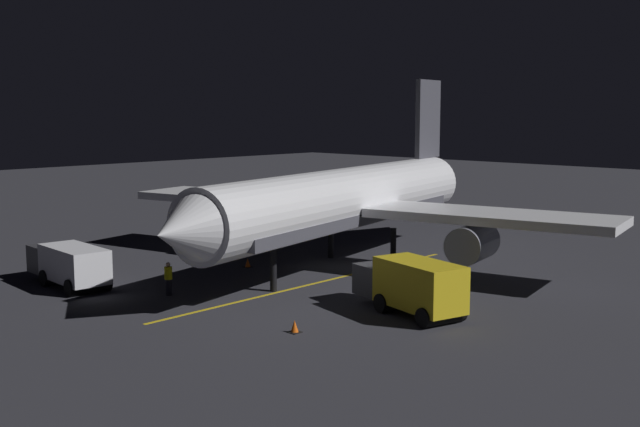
{
  "coord_description": "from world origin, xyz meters",
  "views": [
    {
      "loc": [
        -31.14,
        34.66,
        9.53
      ],
      "look_at": [
        0.0,
        2.0,
        3.5
      ],
      "focal_mm": 43.94,
      "sensor_mm": 36.0,
      "label": 1
    }
  ],
  "objects_px": {
    "traffic_cone_near_left": "(248,263)",
    "traffic_cone_near_right": "(295,327)",
    "baggage_truck": "(69,265)",
    "airliner": "(348,202)",
    "catering_truck": "(412,286)",
    "ground_crew_worker": "(168,278)"
  },
  "relations": [
    {
      "from": "traffic_cone_near_left",
      "to": "traffic_cone_near_right",
      "type": "distance_m",
      "value": 14.38
    },
    {
      "from": "baggage_truck",
      "to": "traffic_cone_near_right",
      "type": "xyz_separation_m",
      "value": [
        -15.11,
        -2.21,
        -0.94
      ]
    },
    {
      "from": "baggage_truck",
      "to": "traffic_cone_near_left",
      "type": "distance_m",
      "value": 10.56
    },
    {
      "from": "airliner",
      "to": "traffic_cone_near_right",
      "type": "distance_m",
      "value": 15.15
    },
    {
      "from": "catering_truck",
      "to": "ground_crew_worker",
      "type": "distance_m",
      "value": 12.65
    },
    {
      "from": "baggage_truck",
      "to": "traffic_cone_near_left",
      "type": "relative_size",
      "value": 11.83
    },
    {
      "from": "catering_truck",
      "to": "ground_crew_worker",
      "type": "xyz_separation_m",
      "value": [
        11.31,
        5.64,
        -0.44
      ]
    },
    {
      "from": "baggage_truck",
      "to": "catering_truck",
      "type": "bearing_deg",
      "value": -154.33
    },
    {
      "from": "baggage_truck",
      "to": "ground_crew_worker",
      "type": "relative_size",
      "value": 3.74
    },
    {
      "from": "traffic_cone_near_right",
      "to": "baggage_truck",
      "type": "bearing_deg",
      "value": 8.31
    },
    {
      "from": "baggage_truck",
      "to": "ground_crew_worker",
      "type": "xyz_separation_m",
      "value": [
        -5.58,
        -2.48,
        -0.31
      ]
    },
    {
      "from": "ground_crew_worker",
      "to": "traffic_cone_near_left",
      "type": "xyz_separation_m",
      "value": [
        2.52,
        -7.59,
        -0.64
      ]
    },
    {
      "from": "airliner",
      "to": "ground_crew_worker",
      "type": "xyz_separation_m",
      "value": [
        1.59,
        12.08,
        -3.08
      ]
    },
    {
      "from": "ground_crew_worker",
      "to": "traffic_cone_near_left",
      "type": "distance_m",
      "value": 8.02
    },
    {
      "from": "ground_crew_worker",
      "to": "traffic_cone_near_right",
      "type": "height_order",
      "value": "ground_crew_worker"
    },
    {
      "from": "traffic_cone_near_left",
      "to": "traffic_cone_near_right",
      "type": "bearing_deg",
      "value": 146.9
    },
    {
      "from": "catering_truck",
      "to": "ground_crew_worker",
      "type": "bearing_deg",
      "value": 26.51
    },
    {
      "from": "baggage_truck",
      "to": "traffic_cone_near_right",
      "type": "bearing_deg",
      "value": -171.69
    },
    {
      "from": "ground_crew_worker",
      "to": "traffic_cone_near_left",
      "type": "height_order",
      "value": "ground_crew_worker"
    },
    {
      "from": "catering_truck",
      "to": "traffic_cone_near_left",
      "type": "xyz_separation_m",
      "value": [
        13.83,
        -1.95,
        -1.08
      ]
    },
    {
      "from": "ground_crew_worker",
      "to": "traffic_cone_near_right",
      "type": "xyz_separation_m",
      "value": [
        -9.53,
        0.27,
        -0.64
      ]
    },
    {
      "from": "baggage_truck",
      "to": "traffic_cone_near_left",
      "type": "height_order",
      "value": "baggage_truck"
    }
  ]
}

